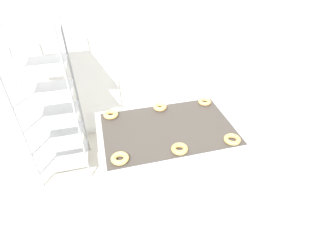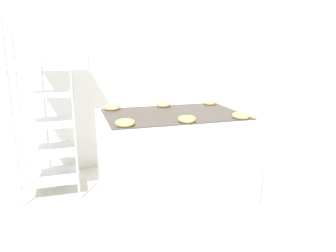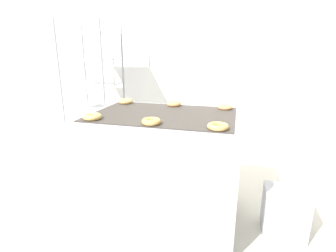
{
  "view_description": "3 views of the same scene",
  "coord_description": "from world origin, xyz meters",
  "px_view_note": "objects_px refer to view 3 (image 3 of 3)",
  "views": [
    {
      "loc": [
        -0.5,
        -1.13,
        2.32
      ],
      "look_at": [
        0.0,
        0.69,
        0.95
      ],
      "focal_mm": 28.0,
      "sensor_mm": 36.0,
      "label": 1
    },
    {
      "loc": [
        -0.84,
        -1.91,
        1.51
      ],
      "look_at": [
        0.0,
        0.84,
        0.79
      ],
      "focal_mm": 35.0,
      "sensor_mm": 36.0,
      "label": 2
    },
    {
      "loc": [
        0.57,
        -1.3,
        1.43
      ],
      "look_at": [
        0.0,
        0.84,
        0.79
      ],
      "focal_mm": 28.0,
      "sensor_mm": 36.0,
      "label": 3
    }
  ],
  "objects_px": {
    "donut_near_left": "(92,117)",
    "donut_near_center": "(151,121)",
    "glaze_bin": "(284,212)",
    "donut_far_right": "(225,107)",
    "donut_far_left": "(126,101)",
    "baking_rack_cart": "(95,97)",
    "donut_far_center": "(174,104)",
    "donut_near_right": "(218,126)",
    "fryer_machine": "(164,166)"
  },
  "relations": [
    {
      "from": "donut_near_left",
      "to": "donut_near_center",
      "type": "bearing_deg",
      "value": -1.79
    },
    {
      "from": "donut_near_left",
      "to": "donut_near_center",
      "type": "xyz_separation_m",
      "value": [
        0.47,
        -0.01,
        -0.0
      ]
    },
    {
      "from": "glaze_bin",
      "to": "donut_far_right",
      "type": "xyz_separation_m",
      "value": [
        -0.53,
        0.31,
        0.76
      ]
    },
    {
      "from": "donut_far_left",
      "to": "donut_far_right",
      "type": "xyz_separation_m",
      "value": [
        0.95,
        -0.01,
        -0.0
      ]
    },
    {
      "from": "baking_rack_cart",
      "to": "donut_far_center",
      "type": "relative_size",
      "value": 13.15
    },
    {
      "from": "glaze_bin",
      "to": "baking_rack_cart",
      "type": "bearing_deg",
      "value": 159.64
    },
    {
      "from": "glaze_bin",
      "to": "donut_near_left",
      "type": "distance_m",
      "value": 1.69
    },
    {
      "from": "donut_near_center",
      "to": "donut_far_center",
      "type": "bearing_deg",
      "value": 89.67
    },
    {
      "from": "donut_near_left",
      "to": "donut_near_right",
      "type": "distance_m",
      "value": 0.93
    },
    {
      "from": "baking_rack_cart",
      "to": "donut_near_left",
      "type": "relative_size",
      "value": 12.56
    },
    {
      "from": "donut_near_left",
      "to": "donut_far_right",
      "type": "xyz_separation_m",
      "value": [
        0.94,
        0.62,
        -0.0
      ]
    },
    {
      "from": "donut_near_right",
      "to": "donut_far_right",
      "type": "height_order",
      "value": "same"
    },
    {
      "from": "glaze_bin",
      "to": "donut_near_center",
      "type": "xyz_separation_m",
      "value": [
        -1.0,
        -0.33,
        0.77
      ]
    },
    {
      "from": "donut_far_left",
      "to": "donut_far_center",
      "type": "bearing_deg",
      "value": 0.76
    },
    {
      "from": "fryer_machine",
      "to": "donut_near_right",
      "type": "xyz_separation_m",
      "value": [
        0.47,
        -0.32,
        0.49
      ]
    },
    {
      "from": "baking_rack_cart",
      "to": "donut_near_left",
      "type": "bearing_deg",
      "value": -60.69
    },
    {
      "from": "donut_near_left",
      "to": "donut_far_left",
      "type": "relative_size",
      "value": 1.01
    },
    {
      "from": "baking_rack_cart",
      "to": "donut_far_left",
      "type": "distance_m",
      "value": 0.76
    },
    {
      "from": "baking_rack_cart",
      "to": "fryer_machine",
      "type": "bearing_deg",
      "value": -35.84
    },
    {
      "from": "fryer_machine",
      "to": "glaze_bin",
      "type": "xyz_separation_m",
      "value": [
        1.01,
        0.0,
        -0.28
      ]
    },
    {
      "from": "fryer_machine",
      "to": "donut_far_left",
      "type": "xyz_separation_m",
      "value": [
        -0.47,
        0.32,
        0.49
      ]
    },
    {
      "from": "donut_near_left",
      "to": "donut_far_left",
      "type": "xyz_separation_m",
      "value": [
        -0.01,
        0.63,
        0.0
      ]
    },
    {
      "from": "donut_far_right",
      "to": "donut_far_left",
      "type": "bearing_deg",
      "value": 179.33
    },
    {
      "from": "glaze_bin",
      "to": "donut_far_center",
      "type": "relative_size",
      "value": 2.81
    },
    {
      "from": "fryer_machine",
      "to": "donut_near_left",
      "type": "distance_m",
      "value": 0.74
    },
    {
      "from": "fryer_machine",
      "to": "baking_rack_cart",
      "type": "bearing_deg",
      "value": 144.16
    },
    {
      "from": "donut_near_left",
      "to": "donut_near_right",
      "type": "relative_size",
      "value": 0.99
    },
    {
      "from": "glaze_bin",
      "to": "donut_far_center",
      "type": "xyz_separation_m",
      "value": [
        -1.0,
        0.32,
        0.77
      ]
    },
    {
      "from": "donut_near_center",
      "to": "donut_far_right",
      "type": "distance_m",
      "value": 0.79
    },
    {
      "from": "donut_near_right",
      "to": "donut_far_left",
      "type": "xyz_separation_m",
      "value": [
        -0.94,
        0.65,
        0.0
      ]
    },
    {
      "from": "donut_far_left",
      "to": "donut_far_center",
      "type": "distance_m",
      "value": 0.48
    },
    {
      "from": "donut_far_center",
      "to": "donut_near_right",
      "type": "bearing_deg",
      "value": -55.11
    },
    {
      "from": "fryer_machine",
      "to": "donut_far_left",
      "type": "bearing_deg",
      "value": 145.76
    },
    {
      "from": "donut_near_right",
      "to": "donut_far_left",
      "type": "distance_m",
      "value": 1.14
    },
    {
      "from": "donut_far_right",
      "to": "fryer_machine",
      "type": "bearing_deg",
      "value": -146.85
    },
    {
      "from": "donut_far_center",
      "to": "donut_near_center",
      "type": "bearing_deg",
      "value": -90.33
    },
    {
      "from": "donut_near_center",
      "to": "fryer_machine",
      "type": "bearing_deg",
      "value": 91.05
    },
    {
      "from": "donut_near_left",
      "to": "donut_far_left",
      "type": "height_order",
      "value": "same"
    },
    {
      "from": "donut_near_center",
      "to": "donut_far_left",
      "type": "height_order",
      "value": "donut_far_left"
    },
    {
      "from": "donut_far_left",
      "to": "glaze_bin",
      "type": "bearing_deg",
      "value": -12.14
    },
    {
      "from": "donut_near_right",
      "to": "donut_far_left",
      "type": "relative_size",
      "value": 1.01
    },
    {
      "from": "donut_near_left",
      "to": "fryer_machine",
      "type": "bearing_deg",
      "value": 33.63
    },
    {
      "from": "baking_rack_cart",
      "to": "donut_near_center",
      "type": "relative_size",
      "value": 12.86
    },
    {
      "from": "fryer_machine",
      "to": "donut_far_left",
      "type": "height_order",
      "value": "donut_far_left"
    },
    {
      "from": "donut_near_left",
      "to": "donut_near_right",
      "type": "height_order",
      "value": "donut_near_left"
    },
    {
      "from": "donut_near_right",
      "to": "donut_far_left",
      "type": "bearing_deg",
      "value": 145.42
    },
    {
      "from": "glaze_bin",
      "to": "donut_far_left",
      "type": "xyz_separation_m",
      "value": [
        -1.48,
        0.32,
        0.77
      ]
    },
    {
      "from": "glaze_bin",
      "to": "fryer_machine",
      "type": "bearing_deg",
      "value": -179.76
    },
    {
      "from": "glaze_bin",
      "to": "donut_near_right",
      "type": "xyz_separation_m",
      "value": [
        -0.54,
        -0.33,
        0.76
      ]
    },
    {
      "from": "fryer_machine",
      "to": "donut_near_right",
      "type": "relative_size",
      "value": 8.82
    }
  ]
}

